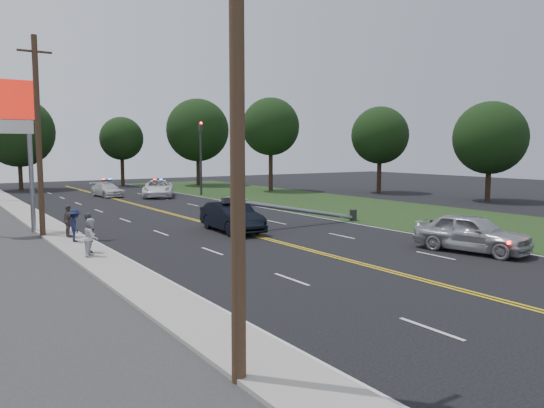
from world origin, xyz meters
TOP-DOWN VIEW (x-y plane):
  - ground at (0.00, 0.00)m, footprint 120.00×120.00m
  - sidewalk at (-8.40, 10.00)m, footprint 1.80×70.00m
  - grass_verge at (13.50, 10.00)m, footprint 12.00×80.00m
  - centerline_yellow at (0.00, 10.00)m, footprint 0.36×80.00m
  - pylon_sign at (-10.50, 14.00)m, footprint 3.20×0.35m
  - traffic_signal at (8.30, 30.00)m, footprint 0.28×0.41m
  - fallen_streetlight at (4.19, 8.00)m, footprint 9.36×0.44m
  - utility_pole_near at (-9.20, -8.00)m, footprint 1.60×0.28m
  - utility_pole_mid at (-9.20, 12.00)m, footprint 1.60×0.28m
  - tree_6 at (-5.39, 46.14)m, footprint 7.49×7.49m
  - tree_7 at (5.87, 46.56)m, footprint 5.14×5.14m
  - tree_8 at (13.87, 42.42)m, footprint 7.55×7.55m
  - tree_9 at (16.45, 30.17)m, footprint 6.01×6.01m
  - tree_12 at (25.94, 10.92)m, footprint 6.11×6.11m
  - tree_13 at (24.47, 22.35)m, footprint 5.74×5.74m
  - crashed_sedan at (-0.31, 8.35)m, footprint 2.06×5.09m
  - waiting_sedan at (5.67, -2.31)m, footprint 3.04×5.22m
  - emergency_a at (3.97, 30.13)m, footprint 4.71×6.27m
  - emergency_b at (0.11, 33.11)m, footprint 2.34×4.61m
  - bystander_a at (-8.39, 6.08)m, footprint 0.44×0.64m
  - bystander_b at (-8.52, 5.26)m, footprint 0.88×0.95m
  - bystander_c at (-8.28, 9.08)m, footprint 0.67×1.05m
  - bystander_d at (-8.25, 10.55)m, footprint 0.53×0.99m

SIDE VIEW (x-z plane):
  - ground at x=0.00m, z-range 0.00..0.00m
  - grass_verge at x=13.50m, z-range 0.00..0.01m
  - centerline_yellow at x=0.00m, z-range 0.01..0.01m
  - sidewalk at x=-8.40m, z-range 0.00..0.12m
  - emergency_b at x=0.11m, z-range 0.00..1.28m
  - emergency_a at x=3.97m, z-range 0.00..1.58m
  - crashed_sedan at x=-0.31m, z-range 0.00..1.64m
  - waiting_sedan at x=5.67m, z-range 0.00..1.67m
  - bystander_c at x=-8.28m, z-range 0.12..1.66m
  - bystander_b at x=-8.52m, z-range 0.12..1.68m
  - fallen_streetlight at x=4.19m, z-range -0.04..1.88m
  - bystander_d at x=-8.25m, z-range 0.12..1.73m
  - bystander_a at x=-8.39m, z-range 0.12..1.81m
  - traffic_signal at x=8.30m, z-range 0.68..7.73m
  - utility_pole_near at x=-9.20m, z-range 0.08..10.08m
  - utility_pole_mid at x=-9.20m, z-range 0.08..10.08m
  - tree_12 at x=25.94m, z-range 1.15..9.57m
  - tree_7 at x=5.87m, z-range 1.53..9.76m
  - tree_13 at x=24.47m, z-range 1.45..10.13m
  - pylon_sign at x=-10.50m, z-range 2.00..10.00m
  - tree_6 at x=-5.39m, z-range 1.23..11.21m
  - tree_8 at x=13.87m, z-range 1.44..11.90m
  - tree_9 at x=16.45m, z-range 1.86..11.61m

